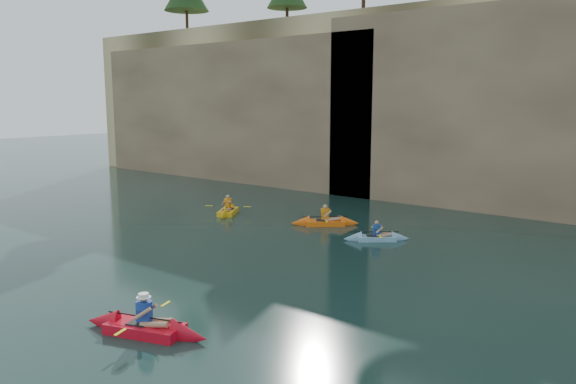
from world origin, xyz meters
The scene contains 10 objects.
ground centered at (0.00, 0.00, 0.00)m, with size 160.00×160.00×0.00m, color black.
cliff centered at (0.00, 30.00, 6.00)m, with size 70.00×16.00×12.00m, color tan.
cliff_slab_west centered at (-20.00, 22.60, 5.28)m, with size 26.00×2.40×10.56m, color #A08061.
cliff_slab_center centered at (2.00, 22.60, 5.70)m, with size 24.00×2.40×11.40m, color #A08061.
sea_cave_west centered at (-18.00, 21.95, 2.00)m, with size 4.50×1.00×4.00m, color black.
sea_cave_center centered at (-4.00, 21.95, 1.60)m, with size 3.50×1.00×3.20m, color black.
main_kayaker centered at (-1.52, 0.28, 0.18)m, with size 3.71×2.36×1.35m.
kayaker_orange centered at (-5.11, 13.79, 0.16)m, with size 3.09×2.68×1.27m.
kayaker_yellow centered at (-10.74, 12.84, 0.16)m, with size 2.26×3.09×1.29m.
kayaker_ltblue_mid centered at (-1.65, 12.70, 0.14)m, with size 2.65×2.36×1.10m.
Camera 1 is at (10.01, -8.31, 6.05)m, focal length 35.00 mm.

